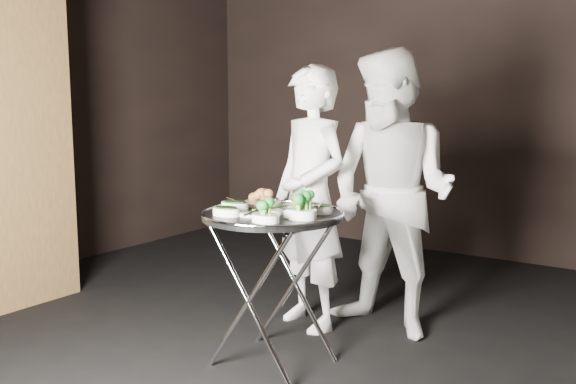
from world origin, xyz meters
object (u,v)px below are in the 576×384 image
Objects in this scene: tray_stand at (273,282)px; waiter_left at (310,198)px; serving_tray at (272,214)px; waiter_right at (391,194)px.

waiter_left is (-0.16, 0.63, 0.37)m from tray_stand.
waiter_right is (0.32, 0.81, 0.04)m from serving_tray.
waiter_left reaches higher than serving_tray.
serving_tray is at bearing -55.57° from waiter_left.
serving_tray is at bearing 116.57° from tray_stand.
tray_stand is 0.97m from waiter_right.
serving_tray is 0.87m from waiter_right.
tray_stand is 0.75m from waiter_left.
waiter_right is at bearing 41.11° from waiter_left.
waiter_left is (-0.16, 0.63, -0.01)m from serving_tray.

